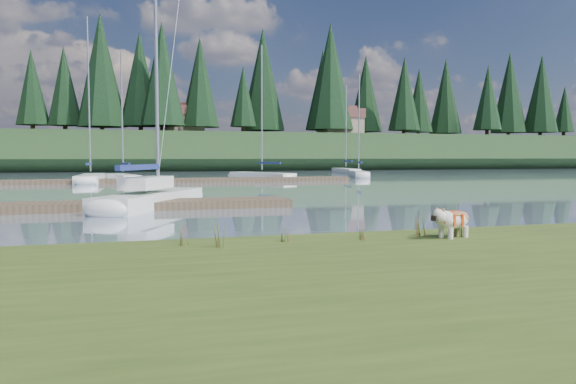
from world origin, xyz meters
name	(u,v)px	position (x,y,z in m)	size (l,w,h in m)	color
ground	(155,183)	(0.00, 30.00, 0.00)	(200.00, 200.00, 0.00)	#7E90A8
bank	(308,302)	(0.00, -6.00, 0.17)	(60.00, 9.00, 0.35)	#3A4D1A
ridge	(139,153)	(0.00, 73.00, 2.50)	(200.00, 20.00, 5.00)	#1D3319
bulldog	(453,219)	(4.05, -2.80, 0.72)	(1.00, 0.59, 0.59)	silver
sailboat_main	(158,195)	(-0.89, 10.23, 0.42)	(5.04, 7.79, 11.54)	white
dock_near	(71,206)	(-4.00, 9.00, 0.15)	(16.00, 2.00, 0.30)	#4C3D2C
dock_far	(182,180)	(2.00, 30.00, 0.15)	(26.00, 2.20, 0.30)	#4C3D2C
sailboat_bg_1	(92,178)	(-4.56, 32.95, 0.33)	(2.00, 8.39, 12.38)	white
sailboat_bg_2	(121,177)	(-2.37, 32.70, 0.33)	(2.77, 6.63, 9.95)	white
sailboat_bg_3	(257,175)	(8.77, 34.53, 0.32)	(4.97, 7.54, 11.40)	white
sailboat_bg_4	(358,173)	(19.05, 36.61, 0.33)	(2.96, 6.56, 9.70)	white
sailboat_bg_5	(344,171)	(22.07, 47.57, 0.32)	(1.75, 7.10, 10.16)	white
weed_0	(220,234)	(-0.53, -2.70, 0.58)	(0.17, 0.14, 0.55)	#475B23
weed_1	(285,233)	(0.74, -2.40, 0.52)	(0.17, 0.14, 0.40)	#475B23
weed_2	(419,224)	(3.49, -2.46, 0.60)	(0.17, 0.14, 0.60)	#475B23
weed_3	(186,232)	(-1.10, -2.29, 0.59)	(0.17, 0.14, 0.57)	#475B23
weed_4	(363,232)	(2.22, -2.58, 0.50)	(0.17, 0.14, 0.35)	#475B23
weed_5	(458,224)	(4.21, -2.72, 0.60)	(0.17, 0.14, 0.61)	#475B23
mud_lip	(238,251)	(0.00, -1.60, 0.07)	(60.00, 0.50, 0.14)	#33281C
conifer_3	(64,86)	(-10.00, 72.00, 11.74)	(4.84, 4.84, 12.25)	#382619
conifer_4	(162,74)	(3.00, 66.00, 13.09)	(6.16, 6.16, 15.10)	#382619
conifer_5	(243,96)	(15.00, 70.00, 10.83)	(3.96, 3.96, 10.35)	#382619
conifer_6	(330,77)	(28.00, 68.00, 13.99)	(7.04, 7.04, 17.00)	#382619
conifer_7	(404,94)	(42.00, 71.00, 12.19)	(5.28, 5.28, 13.20)	#382619
conifer_8	(488,98)	(55.00, 67.00, 11.51)	(4.62, 4.62, 11.77)	#382619
conifer_9	(541,94)	(68.00, 70.00, 12.87)	(5.94, 5.94, 14.62)	#382619
house_1	(182,120)	(6.00, 71.00, 7.31)	(6.30, 5.30, 4.65)	gray
house_2	(340,122)	(30.00, 69.00, 7.31)	(6.30, 5.30, 4.65)	gray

